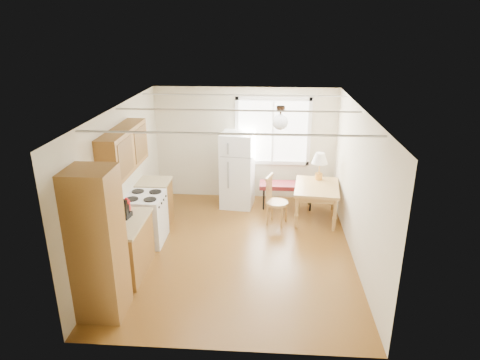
# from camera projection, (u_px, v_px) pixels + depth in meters

# --- Properties ---
(room_shell) EXTENTS (4.60, 5.60, 2.62)m
(room_shell) POSITION_uv_depth(u_px,v_px,m) (237.00, 184.00, 7.16)
(room_shell) COLOR #543211
(room_shell) RESTS_ON ground
(kitchen_run) EXTENTS (0.65, 3.40, 2.20)m
(kitchen_run) POSITION_uv_depth(u_px,v_px,m) (127.00, 219.00, 6.82)
(kitchen_run) COLOR brown
(kitchen_run) RESTS_ON ground
(window_unit) EXTENTS (1.64, 0.05, 1.51)m
(window_unit) POSITION_uv_depth(u_px,v_px,m) (273.00, 131.00, 9.33)
(window_unit) COLOR white
(window_unit) RESTS_ON room_shell
(pendant_light) EXTENTS (0.26, 0.26, 0.40)m
(pendant_light) POSITION_uv_depth(u_px,v_px,m) (280.00, 121.00, 7.15)
(pendant_light) COLOR #302015
(pendant_light) RESTS_ON room_shell
(refrigerator) EXTENTS (0.74, 0.74, 1.63)m
(refrigerator) POSITION_uv_depth(u_px,v_px,m) (237.00, 170.00, 9.16)
(refrigerator) COLOR white
(refrigerator) RESTS_ON ground
(bench) EXTENTS (1.18, 0.44, 0.55)m
(bench) POSITION_uv_depth(u_px,v_px,m) (287.00, 186.00, 9.17)
(bench) COLOR #551418
(bench) RESTS_ON ground
(dining_table) EXTENTS (0.97, 1.23, 0.72)m
(dining_table) POSITION_uv_depth(u_px,v_px,m) (317.00, 191.00, 8.58)
(dining_table) COLOR #A2783E
(dining_table) RESTS_ON ground
(chair) EXTENTS (0.47, 0.47, 0.98)m
(chair) POSITION_uv_depth(u_px,v_px,m) (273.00, 197.00, 8.42)
(chair) COLOR #A2783E
(chair) RESTS_ON ground
(table_lamp) EXTENTS (0.33, 0.33, 0.57)m
(table_lamp) POSITION_uv_depth(u_px,v_px,m) (320.00, 160.00, 8.75)
(table_lamp) COLOR gold
(table_lamp) RESTS_ON dining_table
(coffee_maker) EXTENTS (0.20, 0.24, 0.34)m
(coffee_maker) POSITION_uv_depth(u_px,v_px,m) (124.00, 211.00, 6.68)
(coffee_maker) COLOR black
(coffee_maker) RESTS_ON kitchen_run
(kettle) EXTENTS (0.11, 0.11, 0.22)m
(kettle) POSITION_uv_depth(u_px,v_px,m) (127.00, 205.00, 6.98)
(kettle) COLOR red
(kettle) RESTS_ON kitchen_run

